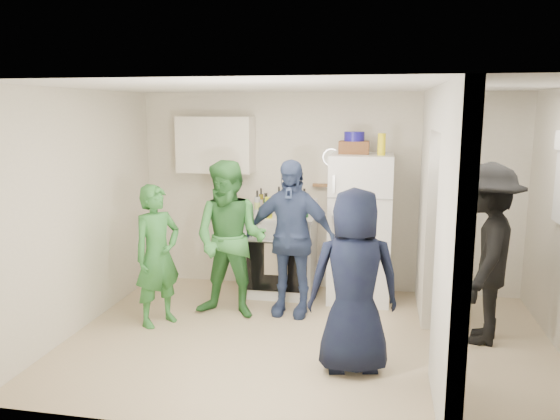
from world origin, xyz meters
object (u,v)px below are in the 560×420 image
object	(u,v)px
yellow_cup_stack_top	(382,144)
person_navy	(354,281)
fridge	(360,228)
person_denim	(290,238)
blue_bowl	(354,136)
person_green_left	(157,255)
person_green_center	(230,240)
stove	(282,254)
person_nook	(485,254)
wicker_basket	(354,147)

from	to	relation	value
yellow_cup_stack_top	person_navy	xyz separation A→B (m)	(-0.19, -1.78, -1.07)
fridge	person_denim	xyz separation A→B (m)	(-0.75, -0.63, -0.01)
blue_bowl	person_denim	distance (m)	1.44
yellow_cup_stack_top	person_green_left	size ratio (longest dim) A/B	0.16
blue_bowl	person_green_left	distance (m)	2.64
yellow_cup_stack_top	person_denim	world-z (taller)	yellow_cup_stack_top
yellow_cup_stack_top	person_navy	size ratio (longest dim) A/B	0.15
blue_bowl	person_navy	world-z (taller)	blue_bowl
person_green_center	stove	bearing A→B (deg)	69.80
fridge	person_green_left	distance (m)	2.40
yellow_cup_stack_top	person_nook	size ratio (longest dim) A/B	0.14
wicker_basket	person_green_center	world-z (taller)	wicker_basket
person_denim	wicker_basket	bearing A→B (deg)	52.63
person_green_left	person_navy	world-z (taller)	person_navy
fridge	yellow_cup_stack_top	distance (m)	1.04
person_green_left	person_navy	size ratio (longest dim) A/B	0.93
blue_bowl	person_green_left	world-z (taller)	blue_bowl
wicker_basket	person_green_center	bearing A→B (deg)	-145.42
person_green_left	wicker_basket	bearing A→B (deg)	-24.78
person_green_center	person_denim	distance (m)	0.66
fridge	person_navy	bearing A→B (deg)	-89.00
fridge	person_denim	bearing A→B (deg)	-139.86
wicker_basket	yellow_cup_stack_top	world-z (taller)	yellow_cup_stack_top
person_denim	person_navy	bearing A→B (deg)	-51.80
person_navy	person_nook	distance (m)	1.51
fridge	person_green_left	world-z (taller)	fridge
fridge	blue_bowl	world-z (taller)	blue_bowl
person_green_left	yellow_cup_stack_top	bearing A→B (deg)	-31.47
blue_bowl	person_nook	world-z (taller)	blue_bowl
person_nook	yellow_cup_stack_top	bearing A→B (deg)	-115.83
blue_bowl	person_nook	xyz separation A→B (m)	(1.36, -1.05, -1.08)
person_denim	person_nook	xyz separation A→B (m)	(2.01, -0.37, 0.02)
stove	person_green_center	bearing A→B (deg)	-115.76
person_nook	wicker_basket	bearing A→B (deg)	-112.61
blue_bowl	person_denim	size ratio (longest dim) A/B	0.14
person_green_center	blue_bowl	bearing A→B (deg)	40.14
person_navy	person_nook	size ratio (longest dim) A/B	0.92
person_green_left	person_green_center	xyz separation A→B (m)	(0.70, 0.36, 0.11)
person_denim	person_green_left	bearing A→B (deg)	-150.81
stove	yellow_cup_stack_top	distance (m)	1.83
person_navy	person_green_left	bearing A→B (deg)	-29.66
person_denim	person_nook	size ratio (longest dim) A/B	0.98
person_green_left	blue_bowl	bearing A→B (deg)	-24.78
blue_bowl	yellow_cup_stack_top	size ratio (longest dim) A/B	0.96
wicker_basket	person_green_left	distance (m)	2.58
person_navy	fridge	bearing A→B (deg)	-100.77
fridge	person_navy	xyz separation A→B (m)	(0.03, -1.88, -0.06)
yellow_cup_stack_top	person_nook	bearing A→B (deg)	-41.01
stove	person_green_center	size ratio (longest dim) A/B	0.58
person_green_left	person_nook	world-z (taller)	person_nook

